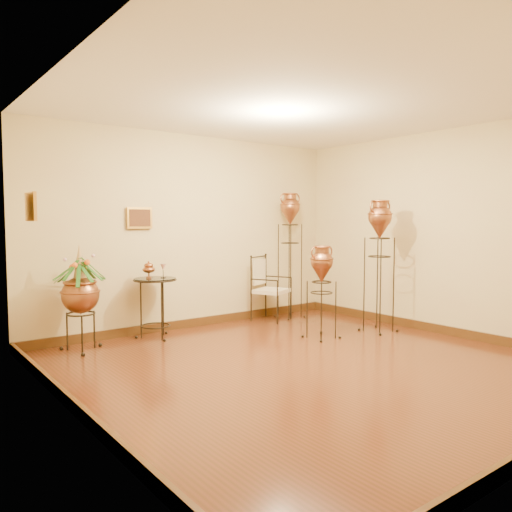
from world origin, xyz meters
TOP-DOWN VIEW (x-y plane):
  - ground at (0.00, 0.00)m, footprint 5.00×5.00m
  - room_shell at (-0.01, 0.01)m, footprint 5.02×5.02m
  - amphora_tall at (1.58, 2.15)m, footprint 0.43×0.43m
  - amphora_mid at (1.89, 0.61)m, footprint 0.48×0.48m
  - amphora_short at (0.97, 0.81)m, footprint 0.41×0.41m
  - planter_urn at (-1.79, 2.08)m, footprint 0.89×0.89m
  - armchair at (1.20, 2.15)m, footprint 0.73×0.72m
  - side_table at (-0.79, 2.15)m, footprint 0.71×0.71m

SIDE VIEW (x-z plane):
  - ground at x=0.00m, z-range 0.00..0.00m
  - side_table at x=-0.79m, z-range -0.09..0.93m
  - armchair at x=1.20m, z-range 0.00..1.01m
  - amphora_short at x=0.97m, z-range 0.00..1.25m
  - planter_urn at x=-1.79m, z-range 0.08..1.39m
  - amphora_mid at x=1.89m, z-range 0.01..1.88m
  - amphora_tall at x=1.58m, z-range 0.02..2.05m
  - room_shell at x=-0.01m, z-range 0.33..3.14m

